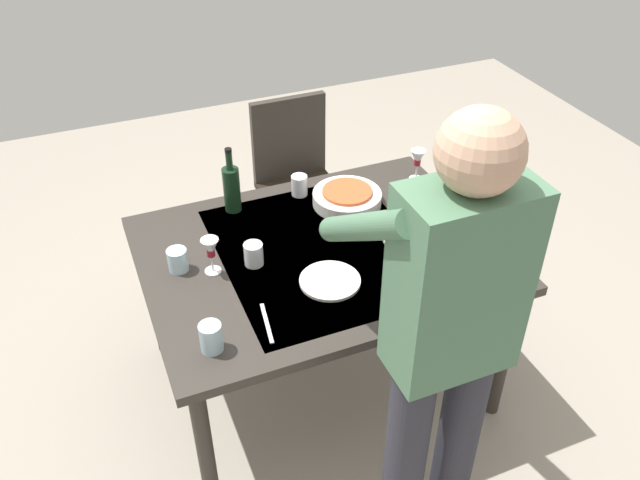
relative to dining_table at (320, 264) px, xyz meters
name	(u,v)px	position (x,y,z in m)	size (l,w,h in m)	color
ground_plane	(320,376)	(0.00, 0.00, -0.67)	(6.00, 6.00, 0.00)	#9E9384
dining_table	(320,264)	(0.00, 0.00, 0.00)	(1.39, 1.06, 0.74)	#332D28
chair_near	(296,174)	(-0.24, -0.91, -0.14)	(0.40, 0.40, 0.91)	black
person_server	(446,335)	(-0.07, 0.79, 0.30)	(0.42, 0.61, 1.69)	#2D2D38
wine_bottle	(232,188)	(0.23, -0.41, 0.18)	(0.07, 0.07, 0.30)	black
wine_glass_left	(211,250)	(0.43, -0.03, 0.18)	(0.07, 0.07, 0.15)	white
wine_glass_right	(418,160)	(-0.61, -0.33, 0.18)	(0.07, 0.07, 0.15)	white
water_cup_near_left	(178,260)	(0.54, -0.09, 0.12)	(0.08, 0.08, 0.09)	silver
water_cup_near_right	(254,254)	(0.27, -0.02, 0.12)	(0.07, 0.07, 0.09)	silver
water_cup_far_left	(211,337)	(0.53, 0.36, 0.12)	(0.08, 0.08, 0.11)	silver
water_cup_far_right	(299,185)	(-0.07, -0.41, 0.12)	(0.07, 0.07, 0.09)	silver
serving_bowl_pasta	(347,197)	(-0.24, -0.26, 0.10)	(0.30, 0.30, 0.07)	silver
dinner_plate_near	(410,237)	(-0.37, 0.07, 0.08)	(0.23, 0.23, 0.01)	silver
dinner_plate_far	(330,281)	(0.04, 0.20, 0.08)	(0.23, 0.23, 0.01)	silver
table_knife	(267,323)	(0.33, 0.32, 0.07)	(0.01, 0.20, 0.01)	silver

